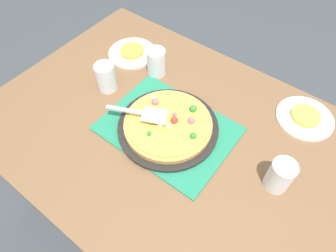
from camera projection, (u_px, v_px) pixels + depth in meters
name	position (u px, v px, depth m)	size (l,w,h in m)	color
ground_plane	(168.00, 205.00, 1.73)	(8.00, 8.00, 0.00)	#3D4247
dining_table	(168.00, 145.00, 1.21)	(1.40, 1.00, 0.75)	brown
placemat	(168.00, 129.00, 1.12)	(0.48, 0.36, 0.01)	#237F5B
pizza_pan	(168.00, 127.00, 1.12)	(0.38, 0.38, 0.01)	black
pizza	(168.00, 123.00, 1.10)	(0.33, 0.33, 0.05)	tan
plate_near_left	(305.00, 118.00, 1.15)	(0.22, 0.22, 0.01)	white
plate_far_right	(132.00, 53.00, 1.38)	(0.22, 0.22, 0.01)	white
served_slice_left	(306.00, 116.00, 1.14)	(0.11, 0.11, 0.02)	#EAB747
served_slice_right	(132.00, 51.00, 1.37)	(0.11, 0.11, 0.02)	gold
cup_near	(106.00, 77.00, 1.21)	(0.08, 0.08, 0.12)	white
cup_far	(156.00, 62.00, 1.26)	(0.08, 0.08, 0.12)	white
cup_corner	(280.00, 176.00, 0.94)	(0.08, 0.08, 0.12)	white
pizza_server	(142.00, 113.00, 1.08)	(0.23, 0.13, 0.01)	silver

